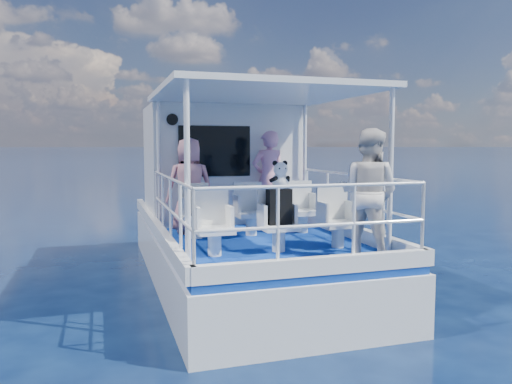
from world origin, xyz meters
TOP-DOWN VIEW (x-y plane):
  - ground at (0.00, 0.00)m, footprint 2000.00×2000.00m
  - hull at (0.00, 1.00)m, footprint 3.00×7.00m
  - deck at (0.00, 1.00)m, footprint 2.90×6.90m
  - cabin at (0.00, 2.30)m, footprint 2.85×2.00m
  - canopy at (0.00, -0.20)m, footprint 3.00×3.20m
  - canopy_posts at (0.00, -0.25)m, footprint 2.77×2.97m
  - railings at (0.00, -0.58)m, footprint 2.84×3.59m
  - seat_port_fwd at (-0.90, 0.20)m, footprint 0.48×0.46m
  - seat_center_fwd at (0.00, 0.20)m, footprint 0.48×0.46m
  - seat_stbd_fwd at (0.90, 0.20)m, footprint 0.48×0.46m
  - seat_port_aft at (-0.90, -1.10)m, footprint 0.48×0.46m
  - seat_center_aft at (0.00, -1.10)m, footprint 0.48×0.46m
  - seat_stbd_aft at (0.90, -1.10)m, footprint 0.48×0.46m
  - passenger_port_fwd at (-0.91, 0.69)m, footprint 0.60×0.44m
  - passenger_stbd_fwd at (0.59, 1.09)m, footprint 0.65×0.46m
  - passenger_stbd_aft at (1.00, -1.75)m, footprint 0.99×1.03m
  - backpack_port at (-0.87, 0.12)m, footprint 0.28×0.16m
  - backpack_center at (-0.01, -1.12)m, footprint 0.32×0.18m
  - compact_camera at (-0.86, 0.13)m, footprint 0.11×0.07m
  - panda at (0.01, -1.11)m, footprint 0.25×0.21m

SIDE VIEW (x-z plane):
  - ground at x=0.00m, z-range 0.00..0.00m
  - hull at x=0.00m, z-range -0.80..0.80m
  - deck at x=0.00m, z-range 0.80..0.90m
  - seat_port_fwd at x=-0.90m, z-range 0.90..1.28m
  - seat_center_fwd at x=0.00m, z-range 0.90..1.28m
  - seat_stbd_fwd at x=0.90m, z-range 0.90..1.28m
  - seat_port_aft at x=-0.90m, z-range 0.90..1.28m
  - seat_center_aft at x=0.00m, z-range 0.90..1.28m
  - seat_stbd_aft at x=0.90m, z-range 0.90..1.28m
  - railings at x=0.00m, z-range 0.90..1.90m
  - backpack_port at x=-0.87m, z-range 1.28..1.65m
  - backpack_center at x=-0.01m, z-range 1.28..1.76m
  - compact_camera at x=-0.86m, z-range 1.65..1.72m
  - passenger_port_fwd at x=-0.91m, z-range 0.90..2.48m
  - passenger_stbd_aft at x=1.00m, z-range 0.90..2.57m
  - passenger_stbd_fwd at x=0.59m, z-range 0.90..2.62m
  - panda at x=0.01m, z-range 1.76..2.14m
  - cabin at x=0.00m, z-range 0.90..3.10m
  - canopy_posts at x=0.00m, z-range 0.90..3.10m
  - canopy at x=0.00m, z-range 3.10..3.18m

